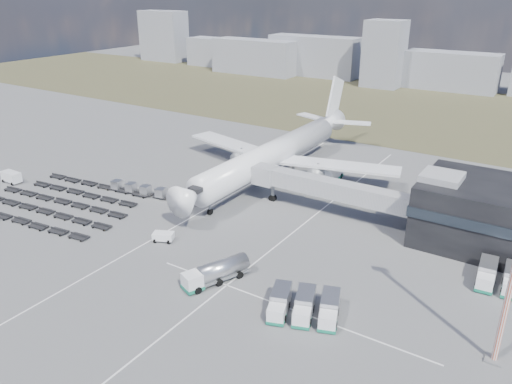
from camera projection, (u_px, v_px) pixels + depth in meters
The scene contains 13 objects.
ground at pixel (177, 234), 82.67m from camera, with size 420.00×420.00×0.00m, color #565659.
grass_strip at pixel (394, 107), 168.05m from camera, with size 420.00×90.00×0.01m, color #444229.
lane_markings at pixel (236, 242), 80.11m from camera, with size 47.12×110.00×0.01m.
jet_bridge at pixel (319, 186), 88.63m from camera, with size 30.30×3.80×7.05m.
airliner at pixel (277, 152), 105.77m from camera, with size 51.59×64.53×17.62m.
skyline at pixel (446, 66), 191.81m from camera, with size 307.78×25.70×25.77m.
fuel_tanker at pixel (216, 272), 68.65m from camera, with size 5.94×9.90×3.14m.
pushback_tug at pixel (163, 237), 80.02m from camera, with size 3.27×1.84×1.47m, color white.
utility_van at pixel (11, 177), 103.64m from camera, with size 4.45×2.01×2.36m, color white.
catering_truck at pixel (332, 173), 104.77m from camera, with size 2.75×6.51×2.97m.
service_trucks_near at pixel (304, 306), 61.74m from camera, with size 10.03×8.79×2.55m.
uld_row at pixel (153, 192), 96.64m from camera, with size 20.27×4.95×1.84m.
baggage_dollies at pixel (61, 202), 93.88m from camera, with size 32.22×23.40×0.80m.
Camera 1 is at (50.97, -54.83, 38.09)m, focal length 35.00 mm.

